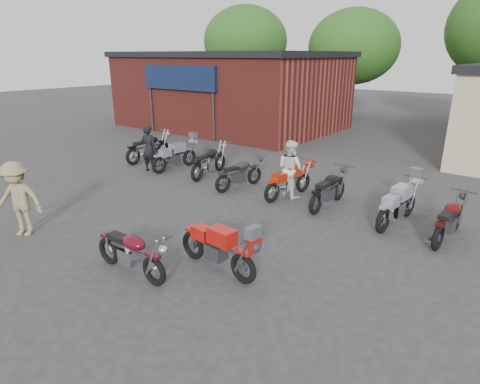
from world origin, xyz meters
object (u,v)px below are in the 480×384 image
Objects in this scene: person_dark at (149,149)px; row_bike_5 at (329,187)px; vintage_motorcycle at (131,250)px; row_bike_4 at (289,179)px; row_bike_6 at (398,202)px; row_bike_7 at (450,217)px; person_tan at (18,199)px; row_bike_2 at (209,160)px; row_bike_1 at (175,154)px; row_bike_3 at (240,172)px; helmet at (120,241)px; person_light at (290,169)px; sportbike at (218,245)px; row_bike_0 at (149,146)px.

person_dark is 0.86× the size of row_bike_5.
row_bike_4 is (0.02, 5.81, 0.02)m from vintage_motorcycle.
row_bike_6 reaches higher than row_bike_7.
person_dark reaches higher than row_bike_4.
row_bike_2 is (0.19, 6.44, -0.31)m from person_tan.
row_bike_2 reaches higher than row_bike_1.
person_tan reaches higher than row_bike_3.
row_bike_7 is (10.03, 0.47, -0.30)m from person_dark.
row_bike_2 reaches higher than helmet.
row_bike_3 is at bearing 105.28° from vintage_motorcycle.
row_bike_5 is at bearing -87.92° from row_bike_1.
helmet is 0.16× the size of person_tan.
person_light is at bearing 173.15° from person_dark.
row_bike_1 reaches higher than helmet.
sportbike is 1.05× the size of row_bike_3.
helmet is 0.15× the size of row_bike_4.
person_tan is 7.94m from row_bike_5.
row_bike_0 reaches higher than row_bike_1.
sportbike is 0.96× the size of row_bike_6.
vintage_motorcycle is 1.08× the size of person_light.
vintage_motorcycle is 6.89m from row_bike_2.
row_bike_7 is (6.18, -0.02, 0.01)m from row_bike_3.
person_tan reaches higher than row_bike_4.
row_bike_7 is (9.47, -0.30, -0.03)m from row_bike_1.
helmet is 5.38m from row_bike_4.
row_bike_4 is 0.95× the size of row_bike_6.
row_bike_3 is (1.71, -0.43, -0.05)m from row_bike_2.
person_light is at bearing 93.68° from row_bike_6.
row_bike_3 is 0.98× the size of row_bike_7.
row_bike_4 is at bearing 90.53° from row_bike_7.
person_light is 0.90× the size of row_bike_7.
row_bike_6 is (3.27, -0.14, -0.27)m from person_light.
row_bike_5 reaches higher than vintage_motorcycle.
row_bike_0 is 1.11× the size of row_bike_7.
sportbike is 2.55m from helmet.
sportbike is 1.13× the size of person_light.
row_bike_5 is at bearing 20.89° from person_tan.
row_bike_7 is at bearing -93.04° from row_bike_0.
row_bike_1 is (-6.21, 4.69, 0.02)m from sportbike.
row_bike_7 is at bearing -93.38° from row_bike_6.
row_bike_0 reaches higher than helmet.
helmet is 0.15× the size of row_bike_3.
row_bike_4 is at bearing 172.33° from person_dark.
person_tan is at bearing 130.45° from row_bike_7.
person_dark is 0.95× the size of person_tan.
row_bike_7 is (5.71, 4.96, 0.43)m from helmet.
row_bike_1 is at bearing 95.18° from row_bike_3.
row_bike_1 is at bearing 86.55° from row_bike_2.
row_bike_0 is at bearing 85.07° from person_tan.
row_bike_6 is at bearing -88.15° from row_bike_1.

